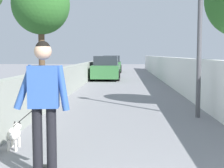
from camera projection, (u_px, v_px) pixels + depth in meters
ground_plane at (126, 88)px, 16.01m from camera, size 80.00×80.00×0.00m
wall_left at (69, 80)px, 14.06m from camera, size 48.00×0.30×1.14m
fence_right at (183, 76)px, 13.86m from camera, size 48.00×0.30×1.49m
tree_left_mid at (41, 5)px, 14.82m from camera, size 2.60×2.60×5.24m
lamp_post at (200, 3)px, 8.39m from camera, size 0.36×0.36×4.28m
person_skateboarder at (44, 97)px, 4.21m from camera, size 0.26×0.71×1.73m
dog at (14, 133)px, 5.75m from camera, size 1.76×1.02×1.06m
car_near at (106, 69)px, 21.71m from camera, size 4.22×1.80×1.54m
car_far at (112, 64)px, 30.69m from camera, size 4.16×1.80×1.54m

